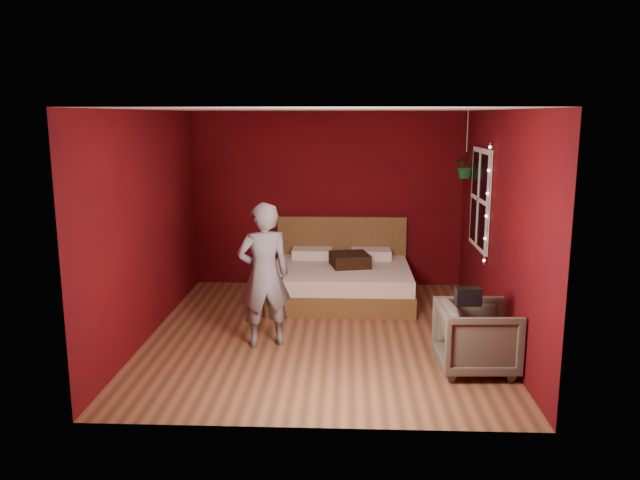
{
  "coord_description": "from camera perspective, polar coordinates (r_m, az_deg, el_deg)",
  "views": [
    {
      "loc": [
        0.28,
        -6.99,
        2.54
      ],
      "look_at": [
        -0.03,
        0.4,
        1.05
      ],
      "focal_mm": 35.0,
      "sensor_mm": 36.0,
      "label": 1
    }
  ],
  "objects": [
    {
      "name": "armchair",
      "position": [
        6.52,
        14.12,
        -8.63
      ],
      "size": [
        0.8,
        0.78,
        0.7
      ],
      "primitive_type": "imported",
      "rotation": [
        0.0,
        0.0,
        1.62
      ],
      "color": "#5E5A4A",
      "rests_on": "ground"
    },
    {
      "name": "hanging_plant",
      "position": [
        8.64,
        13.2,
        6.69
      ],
      "size": [
        0.4,
        0.37,
        0.9
      ],
      "color": "silver",
      "rests_on": "room_walls"
    },
    {
      "name": "room_walls",
      "position": [
        7.05,
        0.14,
        4.34
      ],
      "size": [
        4.04,
        4.54,
        2.62
      ],
      "color": "#5B090B",
      "rests_on": "ground"
    },
    {
      "name": "person",
      "position": [
        6.91,
        -5.14,
        -3.2
      ],
      "size": [
        0.68,
        0.56,
        1.62
      ],
      "primitive_type": "imported",
      "rotation": [
        0.0,
        0.0,
        3.47
      ],
      "color": "slate",
      "rests_on": "ground"
    },
    {
      "name": "handbag",
      "position": [
        6.33,
        13.39,
        -5.04
      ],
      "size": [
        0.26,
        0.15,
        0.18
      ],
      "primitive_type": "cube",
      "rotation": [
        0.0,
        0.0,
        0.08
      ],
      "color": "black",
      "rests_on": "armchair"
    },
    {
      "name": "throw_pillow",
      "position": [
        8.65,
        2.74,
        -1.82
      ],
      "size": [
        0.6,
        0.6,
        0.18
      ],
      "primitive_type": "cube",
      "rotation": [
        0.0,
        0.0,
        0.22
      ],
      "color": "#311F10",
      "rests_on": "bed"
    },
    {
      "name": "window",
      "position": [
        8.13,
        14.41,
        3.65
      ],
      "size": [
        0.05,
        0.97,
        1.27
      ],
      "color": "white",
      "rests_on": "room_walls"
    },
    {
      "name": "floor",
      "position": [
        7.44,
        0.13,
        -8.6
      ],
      "size": [
        4.5,
        4.5,
        0.0
      ],
      "primitive_type": "plane",
      "color": "#945A3B",
      "rests_on": "ground"
    },
    {
      "name": "fairy_lights",
      "position": [
        7.62,
        15.02,
        3.12
      ],
      "size": [
        0.04,
        0.04,
        1.45
      ],
      "color": "silver",
      "rests_on": "room_walls"
    },
    {
      "name": "bed",
      "position": [
        8.76,
        1.94,
        -3.63
      ],
      "size": [
        1.92,
        1.63,
        1.06
      ],
      "color": "brown",
      "rests_on": "ground"
    }
  ]
}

